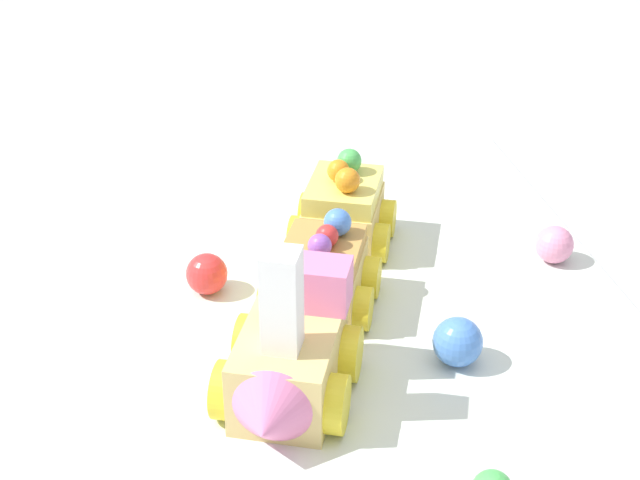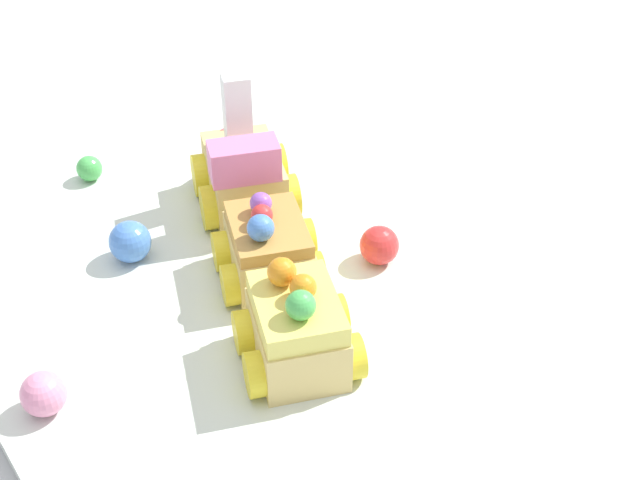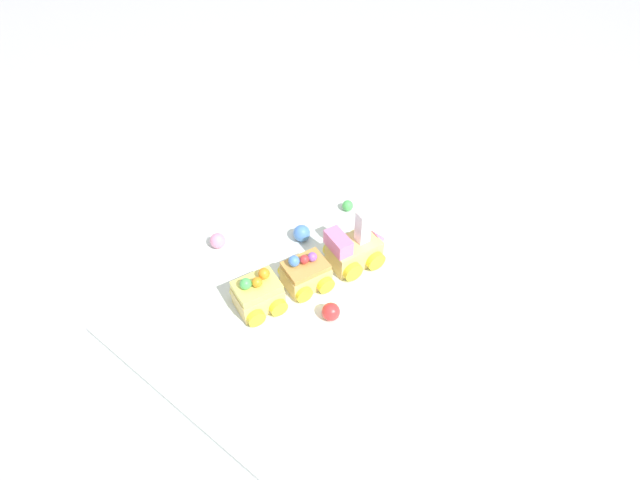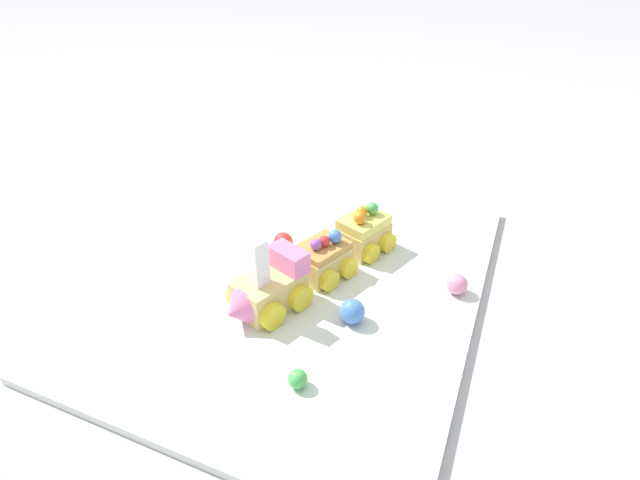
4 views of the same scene
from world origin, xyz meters
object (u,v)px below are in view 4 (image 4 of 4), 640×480
cake_train_locomotive (266,290)px  gumball_green (298,379)px  gumball_blue (352,311)px  cake_car_lemon (363,233)px  gumball_pink (457,284)px  gumball_red (283,242)px  cake_car_caramel (322,259)px

cake_train_locomotive → gumball_green: (0.10, 0.09, -0.02)m
gumball_green → gumball_blue: size_ratio=0.69×
cake_car_lemon → gumball_pink: 0.16m
gumball_green → gumball_red: (-0.23, -0.13, 0.00)m
cake_car_lemon → cake_car_caramel: bearing=0.2°
gumball_red → gumball_pink: (0.00, 0.26, -0.00)m
cake_train_locomotive → cake_car_caramel: bearing=179.8°
cake_car_caramel → gumball_blue: cake_car_caramel is taller
gumball_blue → cake_train_locomotive: bearing=-80.1°
gumball_green → cake_car_caramel: bearing=-164.7°
cake_train_locomotive → gumball_pink: size_ratio=4.29×
cake_car_caramel → gumball_green: (0.20, 0.05, -0.01)m
gumball_green → gumball_blue: bearing=171.1°
gumball_green → gumball_red: 0.26m
cake_train_locomotive → cake_car_lemon: 0.19m
gumball_red → cake_car_lemon: bearing=115.7°
cake_car_caramel → gumball_red: (-0.03, -0.08, -0.01)m
cake_car_caramel → gumball_blue: bearing=63.9°
cake_car_caramel → gumball_pink: size_ratio=3.31×
gumball_pink → gumball_green: bearing=-29.4°
cake_car_lemon → gumball_green: bearing=25.4°
cake_car_caramel → gumball_green: bearing=36.1°
cake_car_lemon → gumball_blue: (0.16, 0.04, -0.01)m
gumball_pink → cake_car_caramel: bearing=-80.7°
cake_car_lemon → gumball_blue: size_ratio=2.99×
cake_car_caramel → gumball_blue: (0.08, 0.07, -0.01)m
cake_car_lemon → gumball_red: size_ratio=3.20×
cake_car_caramel → gumball_blue: 0.11m
cake_car_caramel → gumball_red: 0.08m
gumball_green → gumball_red: bearing=-150.2°
cake_train_locomotive → cake_car_lemon: (-0.18, 0.07, -0.00)m
gumball_pink → cake_train_locomotive: bearing=-59.9°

